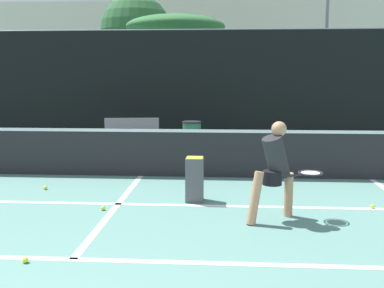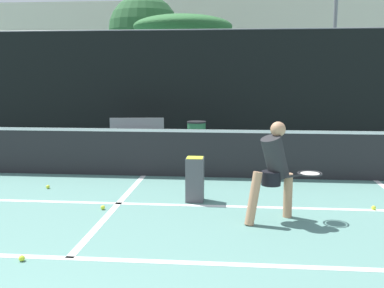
% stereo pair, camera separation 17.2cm
% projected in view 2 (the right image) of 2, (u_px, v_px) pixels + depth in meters
% --- Properties ---
extents(court_baseline_near, '(11.00, 0.10, 0.01)m').
position_uv_depth(court_baseline_near, '(69.00, 258.00, 4.93)').
color(court_baseline_near, white).
rests_on(court_baseline_near, ground).
extents(court_service_line, '(8.25, 0.10, 0.01)m').
position_uv_depth(court_service_line, '(119.00, 203.00, 7.04)').
color(court_service_line, white).
rests_on(court_service_line, ground).
extents(court_center_mark, '(0.10, 4.13, 0.01)m').
position_uv_depth(court_center_mark, '(117.00, 205.00, 6.97)').
color(court_center_mark, white).
rests_on(court_center_mark, ground).
extents(net, '(11.09, 0.09, 1.07)m').
position_uv_depth(net, '(143.00, 151.00, 8.92)').
color(net, slate).
rests_on(net, ground).
extents(fence_back, '(24.00, 0.06, 3.28)m').
position_uv_depth(fence_back, '(172.00, 88.00, 12.90)').
color(fence_back, black).
rests_on(fence_back, ground).
extents(player_practicing, '(1.16, 0.67, 1.38)m').
position_uv_depth(player_practicing, '(275.00, 167.00, 6.13)').
color(player_practicing, tan).
rests_on(player_practicing, ground).
extents(tennis_ball_scattered_0, '(0.07, 0.07, 0.07)m').
position_uv_depth(tennis_ball_scattered_0, '(48.00, 187.00, 7.97)').
color(tennis_ball_scattered_0, '#D1E033').
rests_on(tennis_ball_scattered_0, ground).
extents(tennis_ball_scattered_2, '(0.07, 0.07, 0.07)m').
position_uv_depth(tennis_ball_scattered_2, '(103.00, 207.00, 6.72)').
color(tennis_ball_scattered_2, '#D1E033').
rests_on(tennis_ball_scattered_2, ground).
extents(tennis_ball_scattered_4, '(0.07, 0.07, 0.07)m').
position_uv_depth(tennis_ball_scattered_4, '(22.00, 258.00, 4.86)').
color(tennis_ball_scattered_4, '#D1E033').
rests_on(tennis_ball_scattered_4, ground).
extents(tennis_ball_scattered_5, '(0.07, 0.07, 0.07)m').
position_uv_depth(tennis_ball_scattered_5, '(374.00, 208.00, 6.70)').
color(tennis_ball_scattered_5, '#D1E033').
rests_on(tennis_ball_scattered_5, ground).
extents(ball_hopper, '(0.28, 0.28, 0.71)m').
position_uv_depth(ball_hopper, '(195.00, 178.00, 7.14)').
color(ball_hopper, '#4C4C51').
rests_on(ball_hopper, ground).
extents(courtside_bench, '(1.49, 0.57, 0.86)m').
position_uv_depth(courtside_bench, '(137.00, 133.00, 12.01)').
color(courtside_bench, slate).
rests_on(courtside_bench, ground).
extents(trash_bin, '(0.50, 0.50, 0.80)m').
position_uv_depth(trash_bin, '(196.00, 136.00, 11.79)').
color(trash_bin, '#28603D').
rests_on(trash_bin, ground).
extents(parked_car, '(1.65, 4.42, 1.45)m').
position_uv_depth(parked_car, '(280.00, 115.00, 15.90)').
color(parked_car, silver).
rests_on(parked_car, ground).
extents(tree_west, '(3.23, 3.23, 5.69)m').
position_uv_depth(tree_west, '(144.00, 31.00, 20.83)').
color(tree_west, brown).
rests_on(tree_west, ground).
extents(tree_mid, '(3.86, 3.86, 4.31)m').
position_uv_depth(tree_mid, '(183.00, 28.00, 17.53)').
color(tree_mid, brown).
rests_on(tree_mid, ground).
extents(building_far, '(36.00, 2.40, 6.36)m').
position_uv_depth(building_far, '(206.00, 56.00, 27.72)').
color(building_far, beige).
rests_on(building_far, ground).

